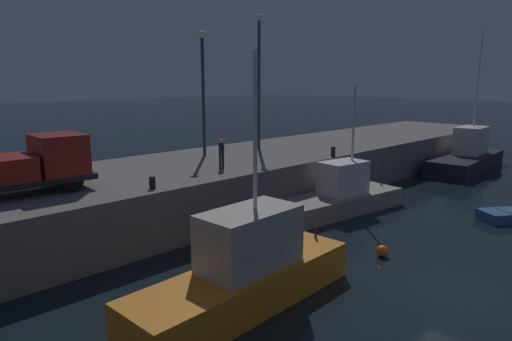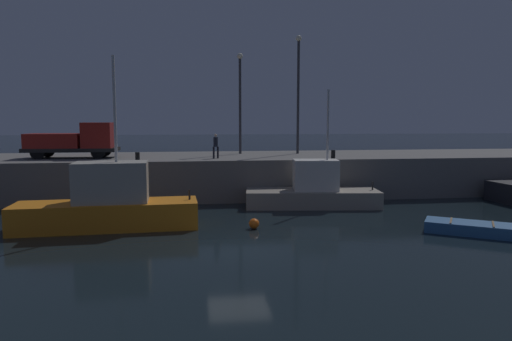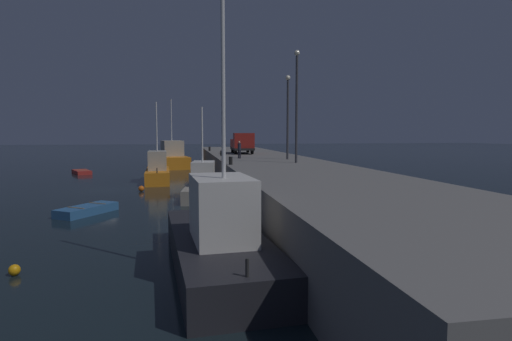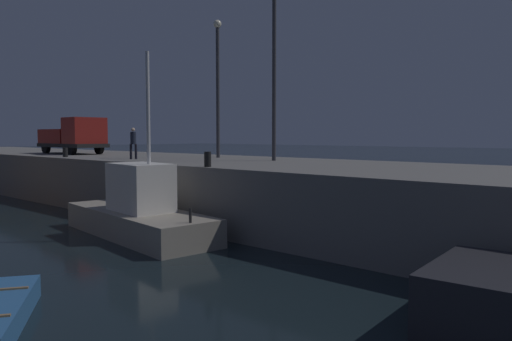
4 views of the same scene
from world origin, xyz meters
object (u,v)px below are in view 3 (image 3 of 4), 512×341
Objects in this scene: rowboat_white_mid at (87,210)px; dockworker at (239,149)px; lamp_post_west at (288,110)px; dinghy_orange_near at (82,172)px; mooring_buoy_mid at (14,270)px; bollard_west at (231,161)px; fishing_boat_orange at (172,158)px; fishing_boat_white at (219,240)px; bollard_central at (210,149)px; bollard_east at (222,153)px; utility_truck at (242,143)px; fishing_boat_blue at (204,186)px; lamp_post_east at (297,98)px; fishing_trawler_red at (158,171)px; mooring_buoy_near at (141,189)px.

dockworker is at bearing 134.98° from rowboat_white_mid.
rowboat_white_mid is 19.30m from lamp_post_west.
mooring_buoy_mid is (39.08, 6.63, -0.03)m from dinghy_orange_near.
bollard_west is at bearing 147.66° from mooring_buoy_mid.
fishing_boat_orange is at bearing 127.99° from dinghy_orange_near.
mooring_buoy_mid is at bearing -5.21° from fishing_boat_orange.
rowboat_white_mid is (-12.07, -7.34, -0.85)m from fishing_boat_white.
bollard_east is (12.26, 0.48, -0.02)m from bollard_central.
bollard_east is (11.31, 16.71, 2.78)m from dinghy_orange_near.
fishing_boat_white reaches higher than utility_truck.
rowboat_white_mid is 19.37m from bollard_east.
fishing_boat_blue is at bearing 32.87° from dinghy_orange_near.
dockworker is at bearing -9.80° from utility_truck.
fishing_boat_white is 1.87× the size of utility_truck.
lamp_post_east is (0.74, 7.42, 6.96)m from fishing_boat_blue.
bollard_east is at bearing 177.79° from bollard_west.
lamp_post_east is 7.37m from bollard_west.
utility_truck is (-3.75, 9.53, 2.73)m from fishing_trawler_red.
fishing_trawler_red is 2.09× the size of rowboat_white_mid.
lamp_post_west reaches higher than rowboat_white_mid.
bollard_east reaches higher than rowboat_white_mid.
lamp_post_east is (-4.81, 15.06, 7.61)m from rowboat_white_mid.
dinghy_orange_near is 2.59× the size of dockworker.
fishing_trawler_red is 21.65× the size of mooring_buoy_mid.
dinghy_orange_near is at bearing -166.53° from rowboat_white_mid.
dockworker is at bearing 98.90° from mooring_buoy_near.
bollard_east is at bearing 174.45° from fishing_boat_white.
bollard_east is (-4.99, -1.22, -0.66)m from dockworker.
lamp_post_west reaches higher than utility_truck.
fishing_boat_white is at bearing -0.97° from fishing_boat_blue.
fishing_boat_white is (29.01, 3.93, -0.07)m from fishing_trawler_red.
fishing_boat_orange is 20.67× the size of bollard_west.
fishing_boat_blue is at bearing 125.99° from rowboat_white_mid.
fishing_trawler_red is 1.45× the size of utility_truck.
mooring_buoy_near is 15.64m from lamp_post_east.
utility_truck is (-20.68, 12.94, 3.65)m from rowboat_white_mid.
dockworker is (-6.50, -3.73, -4.21)m from lamp_post_east.
lamp_post_west is at bearing 12.47° from utility_truck.
mooring_buoy_mid is 0.71× the size of bollard_central.
utility_truck is (-11.45, -2.53, -3.27)m from lamp_post_west.
mooring_buoy_mid is at bearing -6.81° from fishing_trawler_red.
fishing_trawler_red reaches higher than bollard_central.
fishing_boat_blue is at bearing -4.91° from bollard_central.
mooring_buoy_mid is at bearing -24.13° from fishing_boat_blue.
mooring_buoy_near is 21.51m from mooring_buoy_mid.
bollard_central reaches higher than dinghy_orange_near.
bollard_central is at bearing -167.10° from lamp_post_east.
lamp_post_east is 5.44× the size of dockworker.
lamp_post_west reaches higher than fishing_trawler_red.
fishing_boat_blue is 17.63m from fishing_boat_white.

